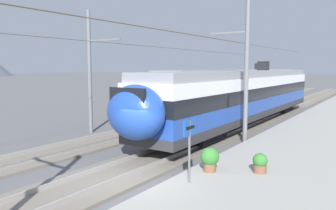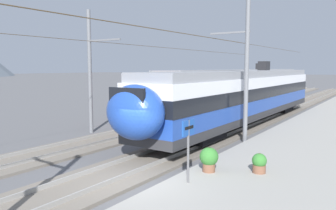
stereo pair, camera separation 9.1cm
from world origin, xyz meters
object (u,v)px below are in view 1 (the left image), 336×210
(train_near_platform, at_px, (243,94))
(platform_sign, at_px, (189,137))
(catenary_mast_far_side, at_px, (92,69))
(potted_plant_by_shelter, at_px, (260,162))
(catenary_mast_mid, at_px, (244,66))
(train_far_track, at_px, (242,85))
(potted_plant_platform_edge, at_px, (210,158))

(train_near_platform, relative_size, platform_sign, 11.92)
(catenary_mast_far_side, xyz_separation_m, potted_plant_by_shelter, (-2.89, -11.55, -3.28))
(catenary_mast_mid, height_order, catenary_mast_far_side, catenary_mast_mid)
(train_near_platform, xyz_separation_m, platform_sign, (-12.75, -3.12, -0.39))
(train_near_platform, height_order, catenary_mast_far_side, catenary_mast_far_side)
(platform_sign, bearing_deg, train_near_platform, 13.74)
(train_far_track, distance_m, potted_plant_platform_edge, 24.22)
(catenary_mast_far_side, distance_m, potted_plant_platform_edge, 11.14)
(catenary_mast_mid, xyz_separation_m, potted_plant_by_shelter, (-5.58, -2.84, -3.49))
(potted_plant_platform_edge, bearing_deg, catenary_mast_mid, 11.21)
(catenary_mast_mid, relative_size, potted_plant_platform_edge, 46.11)
(catenary_mast_far_side, bearing_deg, potted_plant_platform_edge, -110.75)
(potted_plant_by_shelter, bearing_deg, train_far_track, 23.01)
(platform_sign, bearing_deg, potted_plant_by_shelter, -34.25)
(catenary_mast_far_side, bearing_deg, platform_sign, -117.63)
(platform_sign, height_order, potted_plant_platform_edge, platform_sign)
(potted_plant_by_shelter, bearing_deg, catenary_mast_far_side, 75.97)
(train_near_platform, bearing_deg, catenary_mast_far_side, 137.72)
(catenary_mast_far_side, xyz_separation_m, potted_plant_platform_edge, (-3.79, -10.00, -3.15))
(train_far_track, bearing_deg, platform_sign, -162.32)
(catenary_mast_mid, xyz_separation_m, potted_plant_platform_edge, (-6.48, -1.29, -3.35))
(train_near_platform, bearing_deg, potted_plant_platform_edge, -164.46)
(train_far_track, xyz_separation_m, potted_plant_by_shelter, (-21.99, -9.34, -1.55))
(potted_plant_platform_edge, bearing_deg, platform_sign, 178.78)
(catenary_mast_far_side, height_order, potted_plant_by_shelter, catenary_mast_far_side)
(train_near_platform, bearing_deg, platform_sign, -166.26)
(catenary_mast_far_side, height_order, platform_sign, catenary_mast_far_side)
(train_far_track, bearing_deg, catenary_mast_mid, -158.39)
(catenary_mast_mid, relative_size, catenary_mast_far_side, 1.00)
(train_far_track, distance_m, catenary_mast_mid, 17.75)
(train_far_track, distance_m, catenary_mast_far_side, 19.31)
(potted_plant_platform_edge, relative_size, potted_plant_by_shelter, 1.26)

